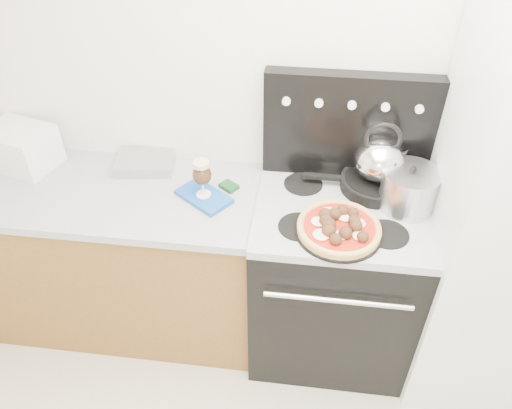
% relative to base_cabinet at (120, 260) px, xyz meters
% --- Properties ---
extents(room_shell, '(3.52, 3.01, 2.52)m').
position_rel_base_cabinet_xyz_m(room_shell, '(1.02, -0.91, 0.82)').
color(room_shell, beige).
rests_on(room_shell, ground).
extents(base_cabinet, '(1.45, 0.60, 0.86)m').
position_rel_base_cabinet_xyz_m(base_cabinet, '(0.00, 0.00, 0.00)').
color(base_cabinet, brown).
rests_on(base_cabinet, ground).
extents(countertop, '(1.48, 0.63, 0.04)m').
position_rel_base_cabinet_xyz_m(countertop, '(0.00, 0.00, 0.45)').
color(countertop, '#A5A5AA').
rests_on(countertop, base_cabinet).
extents(stove_body, '(0.76, 0.65, 0.88)m').
position_rel_base_cabinet_xyz_m(stove_body, '(1.10, -0.02, 0.01)').
color(stove_body, black).
rests_on(stove_body, ground).
extents(cooktop, '(0.76, 0.65, 0.04)m').
position_rel_base_cabinet_xyz_m(cooktop, '(1.10, -0.02, 0.47)').
color(cooktop, '#ADADB2').
rests_on(cooktop, stove_body).
extents(backguard, '(0.76, 0.08, 0.50)m').
position_rel_base_cabinet_xyz_m(backguard, '(1.10, 0.25, 0.74)').
color(backguard, black).
rests_on(backguard, cooktop).
extents(toaster_oven, '(0.37, 0.31, 0.20)m').
position_rel_base_cabinet_xyz_m(toaster_oven, '(-0.45, 0.15, 0.57)').
color(toaster_oven, silver).
rests_on(toaster_oven, countertop).
extents(foil_sheet, '(0.30, 0.24, 0.06)m').
position_rel_base_cabinet_xyz_m(foil_sheet, '(0.15, 0.20, 0.50)').
color(foil_sheet, silver).
rests_on(foil_sheet, countertop).
extents(oven_mitt, '(0.29, 0.26, 0.02)m').
position_rel_base_cabinet_xyz_m(oven_mitt, '(0.48, -0.01, 0.48)').
color(oven_mitt, '#1A52AC').
rests_on(oven_mitt, countertop).
extents(beer_glass, '(0.10, 0.10, 0.18)m').
position_rel_base_cabinet_xyz_m(beer_glass, '(0.48, -0.01, 0.58)').
color(beer_glass, '#352210').
rests_on(beer_glass, oven_mitt).
extents(pizza_pan, '(0.45, 0.45, 0.01)m').
position_rel_base_cabinet_xyz_m(pizza_pan, '(1.09, -0.19, 0.50)').
color(pizza_pan, black).
rests_on(pizza_pan, cooktop).
extents(pizza, '(0.40, 0.40, 0.05)m').
position_rel_base_cabinet_xyz_m(pizza, '(1.09, -0.19, 0.53)').
color(pizza, '#D48A44').
rests_on(pizza, pizza_pan).
extents(skillet, '(0.32, 0.32, 0.06)m').
position_rel_base_cabinet_xyz_m(skillet, '(1.25, 0.14, 0.52)').
color(skillet, black).
rests_on(skillet, cooktop).
extents(tea_kettle, '(0.26, 0.26, 0.24)m').
position_rel_base_cabinet_xyz_m(tea_kettle, '(1.25, 0.14, 0.67)').
color(tea_kettle, silver).
rests_on(tea_kettle, skillet).
extents(stock_pot, '(0.28, 0.28, 0.17)m').
position_rel_base_cabinet_xyz_m(stock_pot, '(1.38, 0.02, 0.58)').
color(stock_pot, silver).
rests_on(stock_pot, cooktop).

